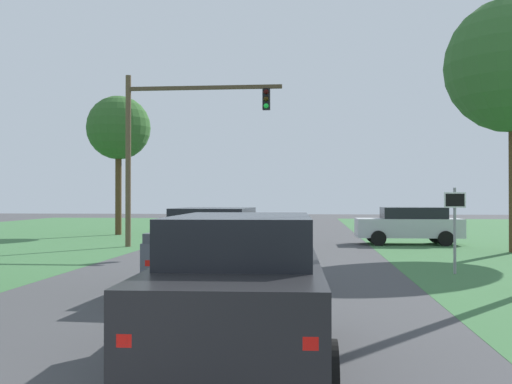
# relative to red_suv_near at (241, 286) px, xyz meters

# --- Properties ---
(ground_plane) EXTENTS (120.00, 120.00, 0.00)m
(ground_plane) POSITION_rel_red_suv_near_xyz_m (-1.32, 7.54, -1.02)
(ground_plane) COLOR #424244
(red_suv_near) EXTENTS (2.37, 5.03, 1.94)m
(red_suv_near) POSITION_rel_red_suv_near_xyz_m (0.00, 0.00, 0.00)
(red_suv_near) COLOR black
(red_suv_near) RESTS_ON ground_plane
(pickup_truck_lead) EXTENTS (2.38, 5.50, 1.92)m
(pickup_truck_lead) POSITION_rel_red_suv_near_xyz_m (-1.38, 6.31, -0.04)
(pickup_truck_lead) COLOR #4C515B
(pickup_truck_lead) RESTS_ON ground_plane
(traffic_light) EXTENTS (6.89, 0.40, 7.53)m
(traffic_light) POSITION_rel_red_suv_near_xyz_m (-5.34, 17.70, 3.92)
(traffic_light) COLOR brown
(traffic_light) RESTS_ON ground_plane
(keep_moving_sign) EXTENTS (0.60, 0.09, 2.45)m
(keep_moving_sign) POSITION_rel_red_suv_near_xyz_m (4.96, 9.56, 0.54)
(keep_moving_sign) COLOR gray
(keep_moving_sign) RESTS_ON ground_plane
(crossing_suv_far) EXTENTS (4.78, 2.14, 1.71)m
(crossing_suv_far) POSITION_rel_red_suv_near_xyz_m (5.40, 20.12, -0.11)
(crossing_suv_far) COLOR silver
(crossing_suv_far) RESTS_ON ground_plane
(extra_tree_1) EXTENTS (3.67, 3.67, 8.03)m
(extra_tree_1) POSITION_rel_red_suv_near_xyz_m (-10.21, 25.71, 5.13)
(extra_tree_1) COLOR #4C351E
(extra_tree_1) RESTS_ON ground_plane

